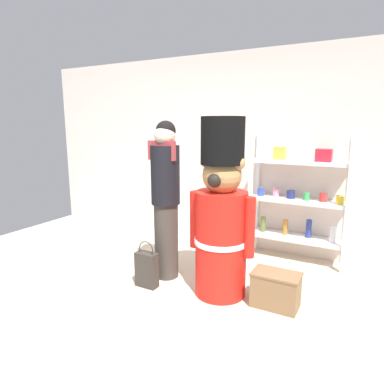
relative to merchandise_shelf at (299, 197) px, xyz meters
The scene contains 7 objects.
ground_plane 2.34m from the merchandise_shelf, 115.64° to the right, with size 6.40×6.40×0.00m, color beige.
back_wall 1.10m from the merchandise_shelf, 166.95° to the left, with size 6.40×0.12×2.60m, color silver.
merchandise_shelf is the anchor object (origin of this frame).
teddy_bear_guard 1.34m from the merchandise_shelf, 110.76° to the right, with size 0.68×0.52×1.74m.
person_shopper 1.66m from the merchandise_shelf, 134.70° to the right, with size 0.32×0.31×1.71m.
shopping_bag 2.01m from the merchandise_shelf, 129.02° to the right, with size 0.23×0.11×0.50m.
display_crate 1.39m from the merchandise_shelf, 86.37° to the right, with size 0.44×0.27×0.33m.
Camera 1 is at (1.75, -2.19, 1.67)m, focal length 31.88 mm.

